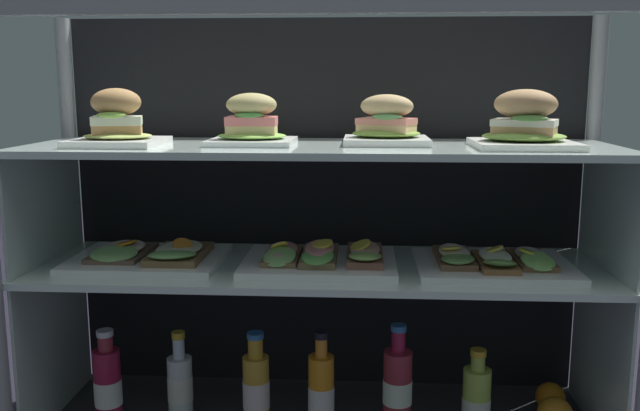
{
  "coord_description": "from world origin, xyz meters",
  "views": [
    {
      "loc": [
        0.09,
        -1.49,
        0.81
      ],
      "look_at": [
        0.0,
        0.0,
        0.55
      ],
      "focal_mm": 38.23,
      "sensor_mm": 36.0,
      "label": 1
    }
  ],
  "objects_px": {
    "plated_roll_sandwich_right_of_center": "(117,126)",
    "juice_bottle_front_fourth": "(256,388)",
    "plated_roll_sandwich_far_left": "(386,126)",
    "juice_bottle_back_right": "(321,392)",
    "open_sandwich_tray_near_right_corner": "(150,255)",
    "juice_bottle_front_left_end": "(397,388)",
    "plated_roll_sandwich_mid_left": "(524,127)",
    "open_sandwich_tray_far_right": "(493,262)",
    "orange_fruit_beside_bottles": "(550,397)",
    "juice_bottle_tucked_behind": "(476,398)",
    "open_sandwich_tray_right_of_center": "(322,258)",
    "juice_bottle_front_middle": "(180,385)",
    "juice_bottle_back_center": "(108,385)",
    "plated_roll_sandwich_mid_right": "(252,125)"
  },
  "relations": [
    {
      "from": "juice_bottle_back_center",
      "to": "orange_fruit_beside_bottles",
      "type": "xyz_separation_m",
      "value": [
        1.05,
        0.12,
        -0.06
      ]
    },
    {
      "from": "juice_bottle_back_center",
      "to": "plated_roll_sandwich_mid_right",
      "type": "bearing_deg",
      "value": 8.27
    },
    {
      "from": "plated_roll_sandwich_mid_right",
      "to": "open_sandwich_tray_near_right_corner",
      "type": "height_order",
      "value": "plated_roll_sandwich_mid_right"
    },
    {
      "from": "juice_bottle_front_fourth",
      "to": "juice_bottle_front_left_end",
      "type": "xyz_separation_m",
      "value": [
        0.32,
        0.0,
        0.01
      ]
    },
    {
      "from": "plated_roll_sandwich_mid_right",
      "to": "juice_bottle_front_left_end",
      "type": "xyz_separation_m",
      "value": [
        0.33,
        -0.04,
        -0.59
      ]
    },
    {
      "from": "plated_roll_sandwich_far_left",
      "to": "juice_bottle_front_fourth",
      "type": "xyz_separation_m",
      "value": [
        -0.29,
        -0.06,
        -0.6
      ]
    },
    {
      "from": "juice_bottle_back_right",
      "to": "juice_bottle_tucked_behind",
      "type": "bearing_deg",
      "value": 4.48
    },
    {
      "from": "open_sandwich_tray_near_right_corner",
      "to": "juice_bottle_front_fourth",
      "type": "xyz_separation_m",
      "value": [
        0.24,
        -0.03,
        -0.3
      ]
    },
    {
      "from": "juice_bottle_front_fourth",
      "to": "orange_fruit_beside_bottles",
      "type": "height_order",
      "value": "juice_bottle_front_fourth"
    },
    {
      "from": "plated_roll_sandwich_far_left",
      "to": "juice_bottle_front_middle",
      "type": "distance_m",
      "value": 0.77
    },
    {
      "from": "plated_roll_sandwich_mid_left",
      "to": "juice_bottle_back_right",
      "type": "relative_size",
      "value": 0.88
    },
    {
      "from": "open_sandwich_tray_far_right",
      "to": "juice_bottle_front_fourth",
      "type": "bearing_deg",
      "value": -178.0
    },
    {
      "from": "juice_bottle_back_center",
      "to": "orange_fruit_beside_bottles",
      "type": "height_order",
      "value": "juice_bottle_back_center"
    },
    {
      "from": "plated_roll_sandwich_mid_left",
      "to": "orange_fruit_beside_bottles",
      "type": "distance_m",
      "value": 0.68
    },
    {
      "from": "open_sandwich_tray_right_of_center",
      "to": "juice_bottle_tucked_behind",
      "type": "height_order",
      "value": "open_sandwich_tray_right_of_center"
    },
    {
      "from": "open_sandwich_tray_near_right_corner",
      "to": "juice_bottle_front_left_end",
      "type": "distance_m",
      "value": 0.64
    },
    {
      "from": "open_sandwich_tray_near_right_corner",
      "to": "juice_bottle_front_left_end",
      "type": "xyz_separation_m",
      "value": [
        0.57,
        -0.02,
        -0.29
      ]
    },
    {
      "from": "plated_roll_sandwich_mid_left",
      "to": "orange_fruit_beside_bottles",
      "type": "height_order",
      "value": "plated_roll_sandwich_mid_left"
    },
    {
      "from": "juice_bottle_back_right",
      "to": "juice_bottle_front_fourth",
      "type": "bearing_deg",
      "value": 176.81
    },
    {
      "from": "plated_roll_sandwich_far_left",
      "to": "plated_roll_sandwich_mid_right",
      "type": "bearing_deg",
      "value": -176.2
    },
    {
      "from": "plated_roll_sandwich_right_of_center",
      "to": "open_sandwich_tray_far_right",
      "type": "height_order",
      "value": "plated_roll_sandwich_right_of_center"
    },
    {
      "from": "plated_roll_sandwich_right_of_center",
      "to": "juice_bottle_back_center",
      "type": "height_order",
      "value": "plated_roll_sandwich_right_of_center"
    },
    {
      "from": "plated_roll_sandwich_right_of_center",
      "to": "juice_bottle_front_fourth",
      "type": "xyz_separation_m",
      "value": [
        0.29,
        0.01,
        -0.6
      ]
    },
    {
      "from": "open_sandwich_tray_near_right_corner",
      "to": "open_sandwich_tray_far_right",
      "type": "xyz_separation_m",
      "value": [
        0.77,
        -0.01,
        -0.0
      ]
    },
    {
      "from": "plated_roll_sandwich_far_left",
      "to": "juice_bottle_back_right",
      "type": "distance_m",
      "value": 0.62
    },
    {
      "from": "juice_bottle_front_middle",
      "to": "juice_bottle_tucked_behind",
      "type": "height_order",
      "value": "juice_bottle_front_middle"
    },
    {
      "from": "juice_bottle_back_right",
      "to": "open_sandwich_tray_far_right",
      "type": "bearing_deg",
      "value": 4.07
    },
    {
      "from": "open_sandwich_tray_near_right_corner",
      "to": "open_sandwich_tray_far_right",
      "type": "height_order",
      "value": "open_sandwich_tray_near_right_corner"
    },
    {
      "from": "orange_fruit_beside_bottles",
      "to": "juice_bottle_tucked_behind",
      "type": "bearing_deg",
      "value": -153.51
    },
    {
      "from": "plated_roll_sandwich_mid_right",
      "to": "juice_bottle_front_fourth",
      "type": "xyz_separation_m",
      "value": [
        0.01,
        -0.04,
        -0.6
      ]
    },
    {
      "from": "juice_bottle_front_middle",
      "to": "juice_bottle_back_right",
      "type": "distance_m",
      "value": 0.34
    },
    {
      "from": "plated_roll_sandwich_far_left",
      "to": "juice_bottle_front_left_end",
      "type": "relative_size",
      "value": 0.74
    },
    {
      "from": "plated_roll_sandwich_far_left",
      "to": "open_sandwich_tray_near_right_corner",
      "type": "height_order",
      "value": "plated_roll_sandwich_far_left"
    },
    {
      "from": "open_sandwich_tray_far_right",
      "to": "plated_roll_sandwich_mid_right",
      "type": "bearing_deg",
      "value": 177.43
    },
    {
      "from": "plated_roll_sandwich_far_left",
      "to": "open_sandwich_tray_near_right_corner",
      "type": "bearing_deg",
      "value": -176.14
    },
    {
      "from": "open_sandwich_tray_right_of_center",
      "to": "open_sandwich_tray_far_right",
      "type": "bearing_deg",
      "value": -0.08
    },
    {
      "from": "juice_bottle_front_fourth",
      "to": "juice_bottle_back_right",
      "type": "bearing_deg",
      "value": -3.19
    },
    {
      "from": "juice_bottle_back_center",
      "to": "plated_roll_sandwich_right_of_center",
      "type": "bearing_deg",
      "value": -3.07
    },
    {
      "from": "plated_roll_sandwich_mid_left",
      "to": "open_sandwich_tray_near_right_corner",
      "type": "bearing_deg",
      "value": 177.52
    },
    {
      "from": "juice_bottle_front_middle",
      "to": "open_sandwich_tray_near_right_corner",
      "type": "bearing_deg",
      "value": -179.62
    },
    {
      "from": "plated_roll_sandwich_right_of_center",
      "to": "juice_bottle_front_fourth",
      "type": "bearing_deg",
      "value": 1.97
    },
    {
      "from": "open_sandwich_tray_near_right_corner",
      "to": "juice_bottle_back_right",
      "type": "xyz_separation_m",
      "value": [
        0.39,
        -0.03,
        -0.31
      ]
    },
    {
      "from": "open_sandwich_tray_far_right",
      "to": "juice_bottle_tucked_behind",
      "type": "distance_m",
      "value": 0.32
    },
    {
      "from": "juice_bottle_front_middle",
      "to": "plated_roll_sandwich_far_left",
      "type": "bearing_deg",
      "value": 4.29
    },
    {
      "from": "plated_roll_sandwich_right_of_center",
      "to": "juice_bottle_front_left_end",
      "type": "height_order",
      "value": "plated_roll_sandwich_right_of_center"
    },
    {
      "from": "juice_bottle_front_middle",
      "to": "juice_bottle_tucked_behind",
      "type": "xyz_separation_m",
      "value": [
        0.69,
        -0.01,
        -0.01
      ]
    },
    {
      "from": "juice_bottle_front_left_end",
      "to": "juice_bottle_tucked_behind",
      "type": "relative_size",
      "value": 1.31
    },
    {
      "from": "juice_bottle_front_middle",
      "to": "juice_bottle_front_left_end",
      "type": "xyz_separation_m",
      "value": [
        0.51,
        -0.02,
        0.02
      ]
    },
    {
      "from": "plated_roll_sandwich_far_left",
      "to": "open_sandwich_tray_right_of_center",
      "type": "distance_m",
      "value": 0.33
    },
    {
      "from": "open_sandwich_tray_far_right",
      "to": "plated_roll_sandwich_right_of_center",
      "type": "bearing_deg",
      "value": -178.01
    }
  ]
}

